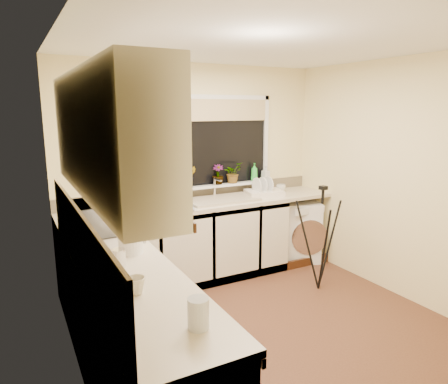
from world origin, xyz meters
TOP-DOWN VIEW (x-y plane):
  - floor at (0.00, 0.00)m, footprint 3.20×3.20m
  - ceiling at (0.00, 0.00)m, footprint 3.20×3.20m
  - wall_back at (0.00, 1.50)m, footprint 3.20×0.00m
  - wall_front at (0.00, -1.50)m, footprint 3.20×0.00m
  - wall_left at (-1.60, 0.00)m, footprint 0.00×3.00m
  - wall_right at (1.60, 0.00)m, footprint 0.00×3.00m
  - base_cabinet_back at (-0.33, 1.20)m, footprint 2.55×0.60m
  - base_cabinet_left at (-1.30, -0.30)m, footprint 0.54×2.40m
  - worktop_back at (0.00, 1.20)m, footprint 3.20×0.60m
  - worktop_left at (-1.30, -0.30)m, footprint 0.60×2.40m
  - upper_cabinet at (-1.44, -0.45)m, footprint 0.28×1.90m
  - splashback_left at (-1.59, -0.30)m, footprint 0.02×2.40m
  - splashback_back at (0.00, 1.49)m, footprint 3.20×0.02m
  - window_glass at (0.20, 1.49)m, footprint 1.50×0.02m
  - window_blind at (0.20, 1.46)m, footprint 1.50×0.02m
  - windowsill at (0.20, 1.43)m, footprint 1.60×0.14m
  - sink at (0.20, 1.20)m, footprint 0.82×0.46m
  - faucet at (0.20, 1.38)m, footprint 0.03×0.03m
  - washing_machine at (1.29, 1.20)m, footprint 0.71×0.70m
  - laptop at (-0.38, 1.14)m, footprint 0.43×0.42m
  - kettle at (-1.19, -0.01)m, footprint 0.18×0.18m
  - dish_rack at (0.79, 1.20)m, footprint 0.49×0.41m
  - tripod at (0.95, 0.34)m, footprint 0.61×0.61m
  - glass_jug at (-1.19, -1.20)m, footprint 0.11×0.11m
  - steel_jar at (-1.34, -0.24)m, footprint 0.09×0.09m
  - microwave at (-1.33, 0.62)m, footprint 0.35×0.49m
  - plant_a at (-0.30, 1.41)m, footprint 0.13×0.09m
  - plant_b at (-0.10, 1.41)m, footprint 0.16×0.14m
  - plant_c at (0.27, 1.42)m, footprint 0.18×0.18m
  - plant_d at (0.47, 1.42)m, footprint 0.28×0.27m
  - soap_bottle_green at (0.78, 1.42)m, footprint 0.11×0.11m
  - soap_bottle_clear at (0.94, 1.39)m, footprint 0.09×0.09m
  - cup_back at (1.10, 1.28)m, footprint 0.13×0.13m
  - cup_left at (-1.35, -0.69)m, footprint 0.11×0.11m

SIDE VIEW (x-z plane):
  - floor at x=0.00m, z-range 0.00..0.00m
  - washing_machine at x=1.29m, z-range 0.00..0.78m
  - base_cabinet_back at x=-0.33m, z-range 0.00..0.86m
  - base_cabinet_left at x=-1.30m, z-range 0.00..0.86m
  - tripod at x=0.95m, z-range 0.00..1.15m
  - worktop_back at x=0.00m, z-range 0.86..0.90m
  - worktop_left at x=-1.30m, z-range 0.86..0.90m
  - sink at x=0.20m, z-range 0.90..0.93m
  - dish_rack at x=0.79m, z-range 0.90..0.96m
  - cup_back at x=1.10m, z-range 0.90..1.00m
  - cup_left at x=-1.35m, z-range 0.90..1.00m
  - steel_jar at x=-1.34m, z-range 0.90..1.02m
  - laptop at x=-0.38m, z-range 0.84..1.10m
  - splashback_back at x=0.00m, z-range 0.90..1.04m
  - glass_jug at x=-1.19m, z-range 0.90..1.05m
  - kettle at x=-1.19m, z-range 0.90..1.14m
  - faucet at x=0.20m, z-range 0.90..1.14m
  - microwave at x=-1.33m, z-range 0.90..1.16m
  - windowsill at x=0.20m, z-range 1.02..1.05m
  - splashback_left at x=-1.59m, z-range 0.90..1.35m
  - soap_bottle_clear at x=0.94m, z-range 1.05..1.23m
  - soap_bottle_green at x=0.78m, z-range 1.05..1.27m
  - plant_c at x=0.27m, z-range 1.05..1.29m
  - plant_a at x=-0.30m, z-range 1.05..1.29m
  - plant_b at x=-0.10m, z-range 1.05..1.29m
  - plant_d at x=0.47m, z-range 1.05..1.30m
  - wall_back at x=0.00m, z-range -0.38..2.83m
  - wall_front at x=0.00m, z-range -0.38..2.83m
  - wall_left at x=-1.60m, z-range -0.27..2.73m
  - wall_right at x=1.60m, z-range -0.27..2.73m
  - window_glass at x=0.20m, z-range 1.05..2.05m
  - upper_cabinet at x=-1.44m, z-range 1.45..2.15m
  - window_blind at x=0.20m, z-range 1.80..2.05m
  - ceiling at x=0.00m, z-range 2.45..2.45m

